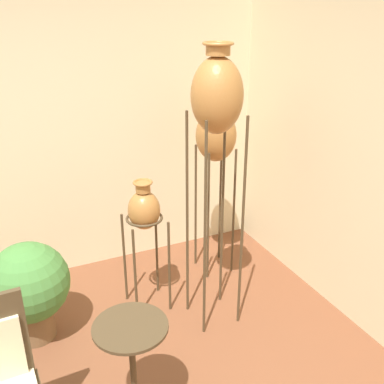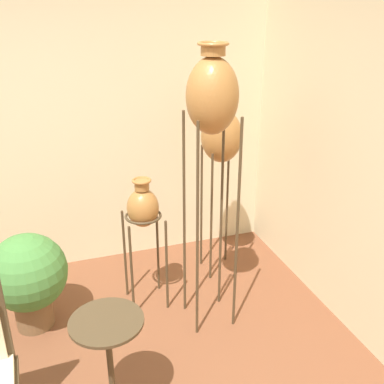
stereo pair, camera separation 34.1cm
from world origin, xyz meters
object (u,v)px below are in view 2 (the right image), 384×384
Objects in this scene: vase_stand_tall at (212,101)px; side_table at (109,350)px; vase_stand_medium at (221,138)px; potted_plant at (28,276)px; vase_stand_short at (143,210)px.

vase_stand_tall reaches higher than side_table.
vase_stand_medium is 2.06× the size of potted_plant.
vase_stand_tall is 1.90× the size of vase_stand_short.
vase_stand_medium is 2.21× the size of side_table.
side_table is 1.10m from potted_plant.
vase_stand_tall is 1.01m from vase_stand_short.
potted_plant reaches higher than side_table.
vase_stand_short is 1.16m from side_table.
vase_stand_short reaches higher than side_table.
potted_plant is (-0.43, 1.00, -0.07)m from side_table.
side_table is (-0.85, -0.68, -1.19)m from vase_stand_tall.
vase_stand_short is at bearing 1.03° from potted_plant.
vase_stand_tall reaches higher than potted_plant.
vase_stand_medium is at bearing 19.99° from vase_stand_short.
potted_plant is (-0.87, -0.02, -0.39)m from vase_stand_short.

